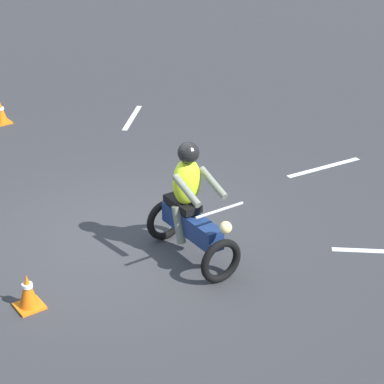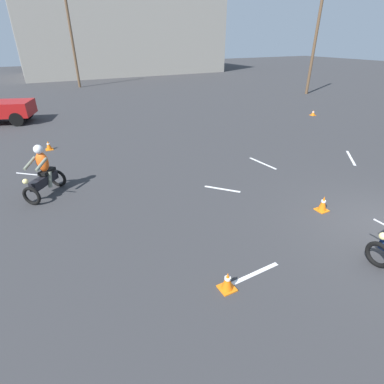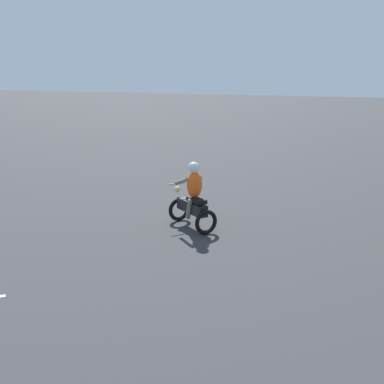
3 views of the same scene
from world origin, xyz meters
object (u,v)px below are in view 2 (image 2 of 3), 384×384
(motorcycle_rider_background, at_px, (43,174))
(utility_pole_near, at_px, (314,46))
(traffic_cone_near_left, at_px, (49,146))
(traffic_cone_near_right, at_px, (323,204))
(traffic_cone_far_right, at_px, (313,113))
(utility_pole_far, at_px, (72,41))
(traffic_cone_mid_left, at_px, (227,281))

(motorcycle_rider_background, xyz_separation_m, utility_pole_near, (22.15, 9.97, 3.12))
(motorcycle_rider_background, bearing_deg, traffic_cone_near_left, -54.90)
(traffic_cone_near_right, relative_size, traffic_cone_far_right, 1.45)
(traffic_cone_near_right, height_order, utility_pole_far, utility_pole_far)
(traffic_cone_near_left, xyz_separation_m, traffic_cone_far_right, (15.74, -0.85, -0.04))
(traffic_cone_mid_left, xyz_separation_m, utility_pole_far, (2.14, 29.65, 3.97))
(motorcycle_rider_background, bearing_deg, traffic_cone_near_right, -174.17)
(utility_pole_near, bearing_deg, traffic_cone_near_right, -135.58)
(traffic_cone_near_right, bearing_deg, traffic_cone_mid_left, -163.22)
(traffic_cone_far_right, bearing_deg, utility_pole_far, 119.64)
(traffic_cone_mid_left, relative_size, utility_pole_far, 0.05)
(traffic_cone_far_right, relative_size, utility_pole_far, 0.04)
(motorcycle_rider_background, bearing_deg, traffic_cone_far_right, -126.19)
(traffic_cone_near_right, relative_size, utility_pole_near, 0.06)
(traffic_cone_near_left, distance_m, utility_pole_near, 22.65)
(utility_pole_far, bearing_deg, utility_pole_near, -38.25)
(traffic_cone_mid_left, bearing_deg, traffic_cone_near_right, 16.78)
(traffic_cone_near_left, xyz_separation_m, traffic_cone_mid_left, (2.37, -10.78, 0.00))
(motorcycle_rider_background, relative_size, traffic_cone_near_right, 3.58)
(motorcycle_rider_background, relative_size, utility_pole_near, 0.22)
(traffic_cone_near_left, relative_size, traffic_cone_mid_left, 0.98)
(motorcycle_rider_background, bearing_deg, traffic_cone_mid_left, 155.31)
(traffic_cone_mid_left, relative_size, utility_pole_near, 0.05)
(traffic_cone_near_left, bearing_deg, utility_pole_far, 76.54)
(traffic_cone_near_left, height_order, traffic_cone_far_right, traffic_cone_near_left)
(traffic_cone_near_left, xyz_separation_m, utility_pole_near, (21.71, 5.32, 3.65))
(utility_pole_near, bearing_deg, utility_pole_far, 141.75)
(traffic_cone_far_right, bearing_deg, motorcycle_rider_background, -166.80)
(utility_pole_near, distance_m, utility_pole_far, 21.89)
(traffic_cone_near_left, bearing_deg, utility_pole_near, 13.78)
(traffic_cone_mid_left, xyz_separation_m, traffic_cone_far_right, (13.36, 9.93, -0.05))
(utility_pole_far, bearing_deg, traffic_cone_far_right, -60.36)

